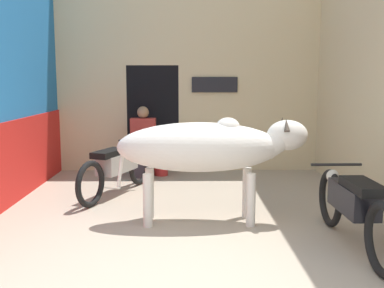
{
  "coord_description": "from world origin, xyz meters",
  "views": [
    {
      "loc": [
        -0.01,
        -3.68,
        1.73
      ],
      "look_at": [
        0.05,
        2.18,
        0.89
      ],
      "focal_mm": 42.0,
      "sensor_mm": 36.0,
      "label": 1
    }
  ],
  "objects_px": {
    "motorcycle_near": "(353,205)",
    "plastic_stool": "(161,163)",
    "motorcycle_far": "(117,166)",
    "shopkeeper_seated": "(143,140)",
    "cow": "(207,148)"
  },
  "relations": [
    {
      "from": "cow",
      "to": "motorcycle_near",
      "type": "relative_size",
      "value": 1.11
    },
    {
      "from": "motorcycle_near",
      "to": "plastic_stool",
      "type": "relative_size",
      "value": 4.71
    },
    {
      "from": "motorcycle_far",
      "to": "shopkeeper_seated",
      "type": "relative_size",
      "value": 1.56
    },
    {
      "from": "shopkeeper_seated",
      "to": "motorcycle_far",
      "type": "bearing_deg",
      "value": -101.75
    },
    {
      "from": "motorcycle_near",
      "to": "motorcycle_far",
      "type": "height_order",
      "value": "motorcycle_near"
    },
    {
      "from": "motorcycle_near",
      "to": "motorcycle_far",
      "type": "xyz_separation_m",
      "value": [
        -2.77,
        2.19,
        -0.02
      ]
    },
    {
      "from": "motorcycle_far",
      "to": "shopkeeper_seated",
      "type": "bearing_deg",
      "value": 78.25
    },
    {
      "from": "motorcycle_far",
      "to": "plastic_stool",
      "type": "distance_m",
      "value": 1.53
    },
    {
      "from": "cow",
      "to": "motorcycle_near",
      "type": "xyz_separation_m",
      "value": [
        1.47,
        -0.87,
        -0.47
      ]
    },
    {
      "from": "motorcycle_near",
      "to": "motorcycle_far",
      "type": "bearing_deg",
      "value": 141.65
    },
    {
      "from": "motorcycle_far",
      "to": "plastic_stool",
      "type": "height_order",
      "value": "motorcycle_far"
    },
    {
      "from": "cow",
      "to": "plastic_stool",
      "type": "bearing_deg",
      "value": 104.8
    },
    {
      "from": "cow",
      "to": "motorcycle_far",
      "type": "height_order",
      "value": "cow"
    },
    {
      "from": "cow",
      "to": "motorcycle_near",
      "type": "bearing_deg",
      "value": -30.47
    },
    {
      "from": "motorcycle_far",
      "to": "shopkeeper_seated",
      "type": "distance_m",
      "value": 1.35
    }
  ]
}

